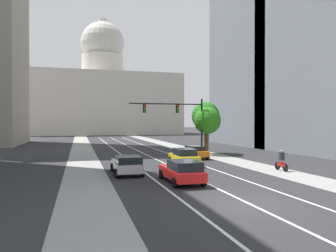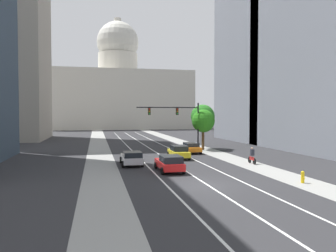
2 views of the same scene
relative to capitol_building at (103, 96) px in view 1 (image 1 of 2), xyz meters
name	(u,v)px [view 1 (image 1 of 2)]	position (x,y,z in m)	size (l,w,h in m)	color
ground_plane	(128,146)	(0.00, -57.24, -12.81)	(400.00, 400.00, 0.00)	#2B2B2D
sidewalk_left	(82,149)	(-7.42, -62.24, -12.80)	(3.12, 130.00, 0.01)	gray
sidewalk_right	(179,147)	(7.42, -62.24, -12.80)	(3.12, 130.00, 0.01)	gray
lane_stripe_left	(122,155)	(-2.93, -72.24, -12.80)	(0.16, 90.00, 0.01)	white
lane_stripe_center	(145,154)	(0.00, -72.24, -12.80)	(0.16, 90.00, 0.01)	white
lane_stripe_right	(168,154)	(2.93, -72.24, -12.80)	(0.16, 90.00, 0.01)	white
office_tower_far_right	(277,28)	(26.60, -60.37, 8.21)	(18.29, 20.84, 41.96)	gray
capitol_building	(103,96)	(0.00, 0.00, 0.00)	(49.95, 24.53, 39.02)	beige
car_yellow	(184,156)	(1.46, -82.92, -12.01)	(2.15, 4.72, 1.52)	yellow
car_silver	(127,164)	(-4.40, -86.87, -12.04)	(2.12, 4.74, 1.47)	#B2B5BA
car_orange	(195,151)	(4.40, -77.81, -12.08)	(1.99, 4.68, 1.37)	orange
car_red	(182,171)	(-1.46, -91.28, -12.03)	(2.06, 4.67, 1.50)	red
traffic_signal_mast	(179,115)	(3.38, -75.40, -8.04)	(8.75, 0.39, 6.70)	black
cyclist	(282,160)	(7.88, -88.50, -11.96)	(0.36, 1.70, 1.72)	black
street_tree_far_right	(206,116)	(7.68, -72.84, -8.06)	(3.57, 3.57, 6.56)	#51381E
street_tree_mid_right	(207,121)	(7.12, -74.79, -8.67)	(3.28, 3.28, 5.80)	#51381E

